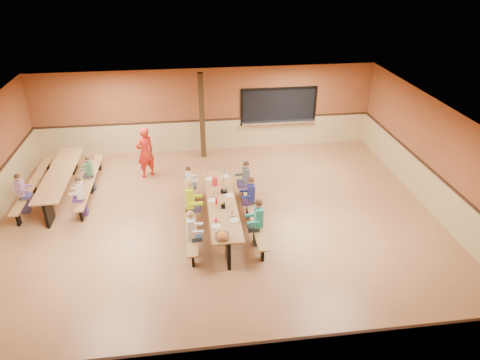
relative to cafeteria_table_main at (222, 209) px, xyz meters
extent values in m
plane|color=brown|center=(-0.06, 0.03, -0.53)|extent=(12.00, 12.00, 0.00)
cube|color=brown|center=(-0.06, 5.03, 0.97)|extent=(12.00, 0.04, 3.00)
cube|color=brown|center=(-0.06, -4.97, 0.97)|extent=(12.00, 0.04, 3.00)
cube|color=brown|center=(5.94, 0.03, 0.97)|extent=(0.04, 10.00, 3.00)
cube|color=white|center=(-0.06, 0.03, 2.47)|extent=(12.00, 10.00, 0.04)
cube|color=black|center=(2.54, 5.00, 1.02)|extent=(2.60, 0.06, 1.20)
cube|color=silver|center=(2.54, 4.91, 0.45)|extent=(2.70, 0.28, 0.06)
cube|color=black|center=(-0.26, 4.43, 0.97)|extent=(0.18, 0.18, 3.00)
cube|color=#9E6F3E|center=(0.00, 0.00, 0.19)|extent=(0.75, 3.60, 0.04)
cube|color=black|center=(0.00, -1.55, -0.18)|extent=(0.08, 0.60, 0.70)
cube|color=black|center=(0.00, 1.55, -0.18)|extent=(0.08, 0.60, 0.70)
cube|color=#9E6F3E|center=(-0.83, 0.00, -0.09)|extent=(0.26, 3.60, 0.04)
cube|color=black|center=(-0.83, 0.00, -0.32)|extent=(0.06, 0.18, 0.41)
cube|color=#9E6F3E|center=(0.83, 0.00, -0.09)|extent=(0.26, 3.60, 0.04)
cube|color=black|center=(0.83, 0.00, -0.32)|extent=(0.06, 0.18, 0.41)
cube|color=#9E6F3E|center=(-4.61, 2.28, 0.19)|extent=(0.75, 3.60, 0.04)
cube|color=black|center=(-4.61, 0.73, -0.18)|extent=(0.08, 0.60, 0.70)
cube|color=black|center=(-4.61, 3.83, -0.18)|extent=(0.08, 0.60, 0.70)
cube|color=#9E6F3E|center=(-5.43, 2.28, -0.09)|extent=(0.26, 3.60, 0.04)
cube|color=black|center=(-5.43, 2.28, -0.32)|extent=(0.06, 0.18, 0.41)
cube|color=#9E6F3E|center=(-3.78, 2.28, -0.09)|extent=(0.26, 3.60, 0.04)
cube|color=black|center=(-3.78, 2.28, -0.32)|extent=(0.06, 0.18, 0.41)
imported|color=red|center=(-2.16, 3.16, 0.32)|extent=(0.74, 0.68, 1.69)
cylinder|color=red|center=(-0.10, 0.92, 0.32)|extent=(0.16, 0.16, 0.22)
cube|color=black|center=(0.01, -0.28, 0.28)|extent=(0.10, 0.14, 0.13)
cylinder|color=yellow|center=(-0.01, -0.30, 0.30)|extent=(0.06, 0.06, 0.17)
cylinder|color=#B2140F|center=(-0.14, -0.09, 0.30)|extent=(0.06, 0.06, 0.17)
cube|color=black|center=(0.11, 0.50, 0.24)|extent=(0.16, 0.16, 0.06)
cube|color=#9E6F3E|center=(0.11, 0.50, 0.52)|extent=(0.02, 0.09, 0.50)
camera|label=1|loc=(-0.75, -9.52, 6.08)|focal=32.00mm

